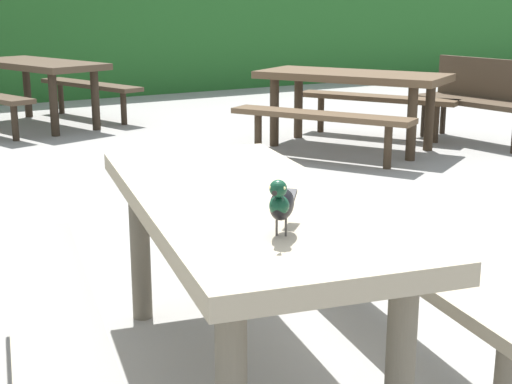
{
  "coord_description": "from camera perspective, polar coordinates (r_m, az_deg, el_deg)",
  "views": [
    {
      "loc": [
        -1.6,
        -2.26,
        1.43
      ],
      "look_at": [
        -0.44,
        -0.32,
        0.84
      ],
      "focal_mm": 52.5,
      "sensor_mm": 36.0,
      "label": 1
    }
  ],
  "objects": [
    {
      "name": "picnic_table_mid_left",
      "position": [
        7.35,
        7.28,
        7.6
      ],
      "size": [
        2.3,
        2.32,
        0.74
      ],
      "color": "brown",
      "rests_on": "ground"
    },
    {
      "name": "ground_plane",
      "position": [
        3.12,
        4.01,
        -12.75
      ],
      "size": [
        60.0,
        60.0,
        0.0
      ],
      "primitive_type": "plane",
      "color": "gray"
    },
    {
      "name": "bird_grackle",
      "position": [
        2.21,
        1.94,
        -0.83
      ],
      "size": [
        0.22,
        0.23,
        0.18
      ],
      "color": "black",
      "rests_on": "picnic_table_foreground"
    },
    {
      "name": "picnic_table_foreground",
      "position": [
        2.77,
        -0.92,
        -3.83
      ],
      "size": [
        2.0,
        2.02,
        0.74
      ],
      "color": "gray",
      "rests_on": "ground"
    },
    {
      "name": "park_bench_side",
      "position": [
        7.96,
        16.96,
        7.14
      ],
      "size": [
        0.58,
        1.44,
        0.84
      ],
      "color": "#473828",
      "rests_on": "ground"
    },
    {
      "name": "picnic_table_mid_right",
      "position": [
        8.97,
        -16.27,
        8.38
      ],
      "size": [
        2.1,
        2.12,
        0.74
      ],
      "color": "#473828",
      "rests_on": "ground"
    }
  ]
}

